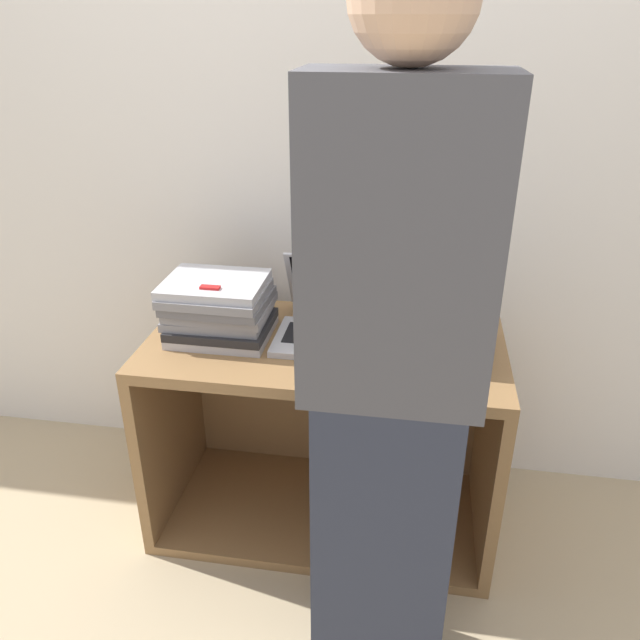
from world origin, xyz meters
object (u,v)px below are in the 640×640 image
object	(u,v)px
laptop_stack_right	(435,331)
person	(391,376)
laptop_open	(327,319)
laptop_stack_left	(219,308)

from	to	relation	value
laptop_stack_right	person	distance (m)	0.53
laptop_open	person	xyz separation A→B (m)	(0.23, -0.56, 0.15)
laptop_stack_left	laptop_stack_right	size ratio (longest dim) A/B	1.01
person	laptop_open	bearing A→B (deg)	112.27
laptop_open	person	bearing A→B (deg)	-67.73
laptop_stack_right	laptop_stack_left	bearing A→B (deg)	179.93
laptop_stack_left	laptop_stack_right	distance (m)	0.68
laptop_open	laptop_stack_right	size ratio (longest dim) A/B	1.16
laptop_stack_left	person	world-z (taller)	person
laptop_open	laptop_stack_right	xyz separation A→B (m)	(0.34, -0.06, 0.02)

